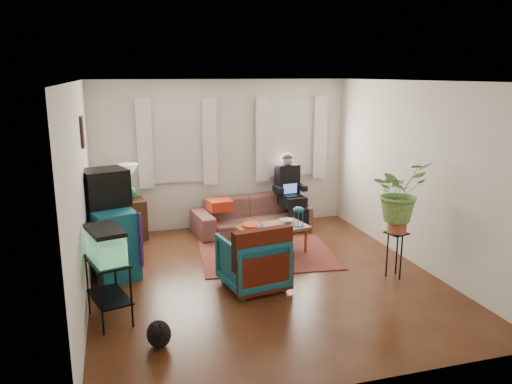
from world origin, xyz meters
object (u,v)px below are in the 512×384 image
object	(u,v)px
sofa	(252,209)
armchair	(253,259)
side_table	(131,219)
aquarium_stand	(109,291)
plant_stand	(395,255)
dresser	(109,240)
coffee_table	(273,240)

from	to	relation	value
sofa	armchair	world-z (taller)	sofa
side_table	aquarium_stand	size ratio (longest dim) A/B	0.93
aquarium_stand	side_table	bearing A→B (deg)	66.86
armchair	plant_stand	bearing A→B (deg)	163.74
side_table	aquarium_stand	xyz separation A→B (m)	(-0.35, -2.86, 0.02)
sofa	dresser	bearing A→B (deg)	-158.68
aquarium_stand	plant_stand	distance (m)	3.71
aquarium_stand	armchair	size ratio (longest dim) A/B	0.93
aquarium_stand	coffee_table	bearing A→B (deg)	16.49
side_table	plant_stand	xyz separation A→B (m)	(3.35, -2.65, -0.02)
dresser	armchair	world-z (taller)	dresser
side_table	dresser	xyz separation A→B (m)	(-0.34, -1.40, 0.13)
dresser	coffee_table	distance (m)	2.41
side_table	aquarium_stand	bearing A→B (deg)	-96.98
dresser	coffee_table	world-z (taller)	dresser
dresser	armchair	xyz separation A→B (m)	(1.76, -1.03, -0.08)
sofa	armchair	bearing A→B (deg)	-111.92
armchair	dresser	bearing A→B (deg)	-40.29
side_table	armchair	distance (m)	2.82
plant_stand	sofa	bearing A→B (deg)	117.40
side_table	dresser	world-z (taller)	dresser
aquarium_stand	plant_stand	world-z (taller)	aquarium_stand
sofa	armchair	distance (m)	2.38
side_table	dresser	size ratio (longest dim) A/B	0.64
sofa	dresser	distance (m)	2.70
dresser	plant_stand	bearing A→B (deg)	-36.73
aquarium_stand	armchair	world-z (taller)	armchair
sofa	coffee_table	xyz separation A→B (m)	(0.01, -1.19, -0.18)
coffee_table	dresser	bearing A→B (deg)	171.52
side_table	plant_stand	distance (m)	4.27
dresser	plant_stand	distance (m)	3.90
armchair	side_table	bearing A→B (deg)	-69.69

